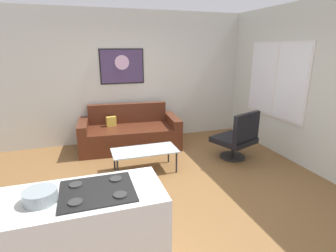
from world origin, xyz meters
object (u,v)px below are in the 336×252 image
at_px(coffee_table, 145,152).
at_px(mixing_bowl, 40,196).
at_px(couch, 130,134).
at_px(wall_painting, 122,66).
at_px(armchair, 238,138).

height_order(coffee_table, mixing_bowl, mixing_bowl).
bearing_deg(couch, coffee_table, -88.14).
bearing_deg(wall_painting, couch, -87.33).
height_order(couch, mixing_bowl, mixing_bowl).
xyz_separation_m(mixing_bowl, wall_painting, (1.23, 3.76, 0.71)).
distance_m(coffee_table, wall_painting, 2.14).
height_order(coffee_table, armchair, armchair).
distance_m(armchair, wall_painting, 2.80).
bearing_deg(coffee_table, couch, 91.86).
distance_m(mixing_bowl, wall_painting, 4.01).
height_order(armchair, mixing_bowl, mixing_bowl).
bearing_deg(coffee_table, armchair, -1.28).
height_order(couch, coffee_table, couch).
relative_size(armchair, wall_painting, 1.00).
xyz_separation_m(coffee_table, armchair, (1.76, -0.04, 0.07)).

